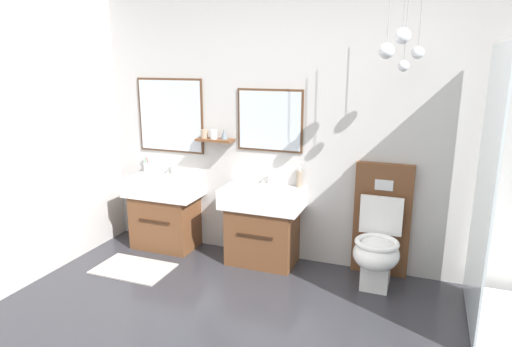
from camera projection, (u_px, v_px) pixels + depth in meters
name	position (u px, v px, depth m)	size (l,w,h in m)	color
wall_back	(324.00, 128.00, 3.96)	(4.63, 0.63, 2.51)	#B7B5B2
bath_mat	(133.00, 269.00, 4.06)	(0.68, 0.44, 0.01)	#9E9993
vanity_sink_left	(165.00, 210.00, 4.49)	(0.73, 0.45, 0.72)	brown
tap_on_left_sink	(172.00, 168.00, 4.53)	(0.03, 0.13, 0.11)	silver
vanity_sink_right	(263.00, 223.00, 4.13)	(0.73, 0.45, 0.72)	brown
tap_on_right_sink	(269.00, 177.00, 4.17)	(0.03, 0.13, 0.11)	silver
toilet	(379.00, 240.00, 3.75)	(0.48, 0.62, 1.00)	brown
toothbrush_cup	(147.00, 167.00, 4.62)	(0.07, 0.07, 0.19)	silver
soap_dispenser	(299.00, 179.00, 4.06)	(0.06, 0.06, 0.19)	gray
folded_hand_towel	(254.00, 189.00, 3.94)	(0.22, 0.16, 0.04)	white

